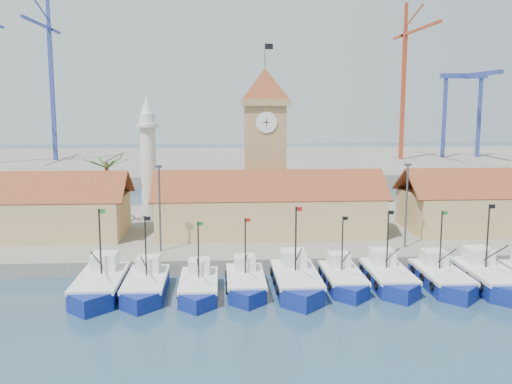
{
  "coord_description": "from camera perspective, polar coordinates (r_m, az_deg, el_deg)",
  "views": [
    {
      "loc": [
        -5.82,
        -46.42,
        16.65
      ],
      "look_at": [
        -1.64,
        18.0,
        6.73
      ],
      "focal_mm": 40.0,
      "sensor_mm": 36.0,
      "label": 1
    }
  ],
  "objects": [
    {
      "name": "quay",
      "position": [
        72.42,
        0.99,
        -3.95
      ],
      "size": [
        140.0,
        32.0,
        1.5
      ],
      "primitive_type": "cube",
      "color": "gray",
      "rests_on": "ground"
    },
    {
      "name": "crane_blue_near",
      "position": [
        159.56,
        -19.92,
        11.3
      ],
      "size": [
        1.0,
        30.71,
        42.1
      ],
      "color": "#32439B",
      "rests_on": "terminal"
    },
    {
      "name": "boat_1",
      "position": [
        51.74,
        -10.99,
        -9.31
      ],
      "size": [
        3.53,
        9.68,
        7.33
      ],
      "color": "navy",
      "rests_on": "ground"
    },
    {
      "name": "boat_4",
      "position": [
        51.81,
        4.1,
        -9.06
      ],
      "size": [
        3.88,
        10.63,
        8.05
      ],
      "color": "navy",
      "rests_on": "ground"
    },
    {
      "name": "hall_center",
      "position": [
        67.86,
        1.27,
        -2.02
      ],
      "size": [
        27.04,
        10.13,
        7.61
      ],
      "color": "tan",
      "rests_on": "quay"
    },
    {
      "name": "boat_3",
      "position": [
        51.73,
        -1.03,
        -9.2
      ],
      "size": [
        3.36,
        9.2,
        6.96
      ],
      "color": "navy",
      "rests_on": "ground"
    },
    {
      "name": "boat_0",
      "position": [
        52.49,
        -15.37,
        -9.12
      ],
      "size": [
        3.88,
        10.64,
        8.05
      ],
      "color": "navy",
      "rests_on": "ground"
    },
    {
      "name": "ground",
      "position": [
        49.65,
        3.29,
        -10.87
      ],
      "size": [
        400.0,
        400.0,
        0.0
      ],
      "primitive_type": "plane",
      "color": "#1C354C",
      "rests_on": "ground"
    },
    {
      "name": "gantry",
      "position": [
        167.45,
        20.47,
        9.35
      ],
      "size": [
        13.0,
        22.0,
        23.2
      ],
      "color": "#32439B",
      "rests_on": "terminal"
    },
    {
      "name": "boat_6",
      "position": [
        54.48,
        13.17,
        -8.45
      ],
      "size": [
        3.57,
        9.79,
        7.41
      ],
      "color": "navy",
      "rests_on": "ground"
    },
    {
      "name": "crane_red_right",
      "position": [
        157.8,
        14.76,
        11.44
      ],
      "size": [
        1.0,
        34.48,
        40.92
      ],
      "color": "#B83B1C",
      "rests_on": "terminal"
    },
    {
      "name": "clock_tower",
      "position": [
        72.8,
        0.88,
        5.04
      ],
      "size": [
        5.8,
        5.8,
        22.7
      ],
      "color": "tan",
      "rests_on": "quay"
    },
    {
      "name": "lamp_posts",
      "position": [
        59.63,
        2.42,
        -1.09
      ],
      "size": [
        80.7,
        0.25,
        9.03
      ],
      "color": "#3F3F44",
      "rests_on": "quay"
    },
    {
      "name": "boat_8",
      "position": [
        56.8,
        22.36,
        -8.1
      ],
      "size": [
        3.91,
        10.7,
        8.1
      ],
      "color": "navy",
      "rests_on": "ground"
    },
    {
      "name": "boat_7",
      "position": [
        55.5,
        18.17,
        -8.34
      ],
      "size": [
        3.58,
        9.81,
        7.42
      ],
      "color": "navy",
      "rests_on": "ground"
    },
    {
      "name": "boat_2",
      "position": [
        50.94,
        -5.76,
        -9.54
      ],
      "size": [
        3.32,
        9.09,
        6.88
      ],
      "color": "navy",
      "rests_on": "ground"
    },
    {
      "name": "minaret",
      "position": [
        75.3,
        -10.72,
        3.31
      ],
      "size": [
        3.0,
        3.0,
        16.3
      ],
      "color": "silver",
      "rests_on": "quay"
    },
    {
      "name": "boat_5",
      "position": [
        53.41,
        8.74,
        -8.73
      ],
      "size": [
        3.33,
        9.11,
        6.9
      ],
      "color": "navy",
      "rests_on": "ground"
    },
    {
      "name": "terminal",
      "position": [
        157.31,
        -1.57,
        3.02
      ],
      "size": [
        240.0,
        80.0,
        2.0
      ],
      "primitive_type": "cube",
      "color": "gray",
      "rests_on": "ground"
    },
    {
      "name": "palm_tree",
      "position": [
        74.52,
        -14.64,
        0.43
      ],
      "size": [
        5.6,
        5.03,
        8.39
      ],
      "color": "brown",
      "rests_on": "quay"
    }
  ]
}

